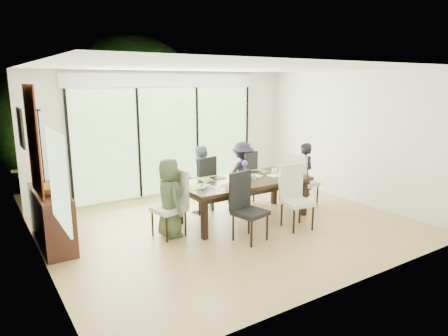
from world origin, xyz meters
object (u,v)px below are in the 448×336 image
table_top (244,181)px  cup_a (206,180)px  chair_far_left (199,184)px  cup_b (254,177)px  person_right_end (304,175)px  laptop (206,187)px  sideboard (52,218)px  chair_near_right (298,197)px  chair_near_left (250,207)px  chair_far_right (241,177)px  chair_right_end (304,179)px  cup_c (275,171)px  chair_left_end (168,204)px  person_far_left (200,179)px  person_far_right (242,173)px  vase (245,175)px  person_left_end (169,198)px  bowl (50,189)px

table_top → cup_a: (-0.70, 0.15, 0.08)m
chair_far_left → cup_b: size_ratio=11.00×
table_top → person_right_end: 1.48m
person_right_end → laptop: person_right_end is taller
cup_a → cup_b: cup_a is taller
sideboard → cup_b: bearing=-13.4°
chair_near_right → person_right_end: 1.31m
chair_near_right → cup_b: 0.88m
sideboard → chair_near_left: bearing=-30.4°
chair_near_left → cup_a: (-0.20, 1.02, 0.25)m
chair_far_right → cup_b: chair_far_right is taller
chair_right_end → cup_c: 0.75m
cup_b → cup_c: 0.68m
chair_left_end → cup_c: (2.30, 0.10, 0.25)m
chair_far_right → cup_c: chair_far_right is taller
person_far_left → person_far_right: size_ratio=1.00×
table_top → vase: 0.11m
person_left_end → cup_a: (0.78, 0.15, 0.15)m
cup_b → person_far_right: bearing=66.7°
chair_left_end → laptop: bearing=69.4°
chair_far_right → laptop: 1.71m
person_left_end → bowl: bearing=74.2°
laptop → cup_a: bearing=19.3°
chair_right_end → laptop: chair_right_end is taller
person_right_end → table_top: bearing=-78.3°
person_right_end → chair_right_end: bearing=101.7°
chair_far_left → chair_near_left: same height
vase → laptop: (-0.90, -0.15, -0.05)m
chair_near_right → person_right_end: bearing=50.5°
person_right_end → person_far_left: same height
cup_b → sideboard: sideboard is taller
person_far_left → cup_c: bearing=136.7°
table_top → chair_far_right: bearing=57.1°
person_far_right → cup_c: person_far_right is taller
bowl → person_left_end: bearing=-19.2°
person_left_end → person_right_end: same height
table_top → cup_c: cup_c is taller
sideboard → bowl: bowl is taller
bowl → chair_right_end: bearing=-7.2°
chair_right_end → chair_near_right: bearing=127.5°
chair_far_left → person_far_right: person_far_right is taller
cup_b → cup_c: size_ratio=0.81×
sideboard → person_far_left: bearing=3.1°
person_left_end → cup_b: bearing=-90.0°
chair_far_left → bowl: 2.74m
person_left_end → vase: (1.53, 0.05, 0.17)m
person_right_end → cup_c: 0.70m
chair_right_end → cup_c: size_ratio=8.87×
person_far_left → laptop: (-0.40, -0.93, 0.12)m
chair_left_end → cup_c: size_ratio=8.87×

